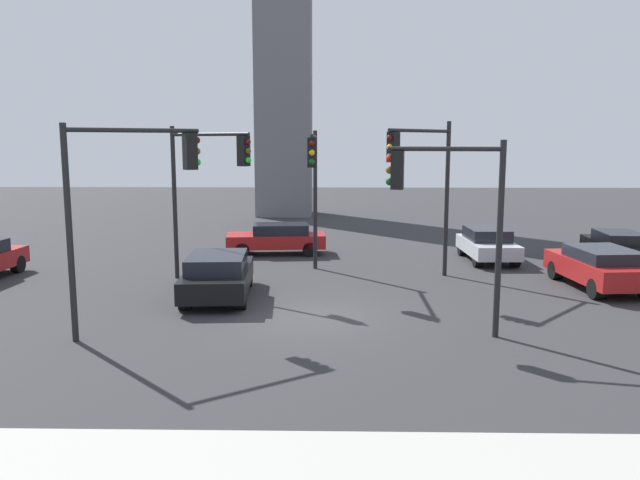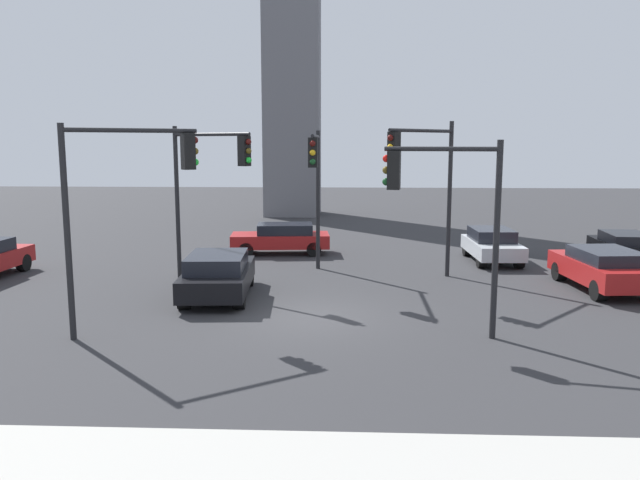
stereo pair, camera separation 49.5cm
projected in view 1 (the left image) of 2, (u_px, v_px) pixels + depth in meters
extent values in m
plane|color=#2D2D30|center=(312.00, 316.00, 18.38)|extent=(104.42, 104.42, 0.00)
cylinder|color=black|center=(499.00, 241.00, 16.09)|extent=(0.16, 0.16, 5.09)
cylinder|color=black|center=(445.00, 149.00, 16.04)|extent=(2.84, 0.70, 0.12)
cube|color=black|center=(397.00, 170.00, 16.39)|extent=(0.38, 0.38, 1.00)
sphere|color=red|center=(390.00, 158.00, 16.39)|extent=(0.20, 0.20, 0.20)
sphere|color=#594714|center=(390.00, 170.00, 16.43)|extent=(0.20, 0.20, 0.20)
sphere|color=#14471E|center=(390.00, 182.00, 16.48)|extent=(0.20, 0.20, 0.20)
cylinder|color=black|center=(69.00, 235.00, 15.70)|extent=(0.16, 0.16, 5.49)
cylinder|color=black|center=(135.00, 130.00, 16.28)|extent=(2.93, 2.14, 0.12)
cube|color=black|center=(190.00, 151.00, 17.20)|extent=(0.45, 0.45, 1.00)
sphere|color=#4C0F0C|center=(197.00, 140.00, 17.27)|extent=(0.20, 0.20, 0.20)
sphere|color=#594714|center=(197.00, 151.00, 17.31)|extent=(0.20, 0.20, 0.20)
sphere|color=green|center=(197.00, 162.00, 17.36)|extent=(0.20, 0.20, 0.20)
cylinder|color=black|center=(315.00, 201.00, 24.91)|extent=(0.16, 0.16, 5.46)
cylinder|color=black|center=(314.00, 136.00, 22.69)|extent=(0.12, 3.73, 0.12)
cube|color=black|center=(312.00, 153.00, 21.18)|extent=(0.32, 0.32, 1.00)
sphere|color=#4C0F0C|center=(312.00, 144.00, 20.93)|extent=(0.20, 0.20, 0.20)
sphere|color=yellow|center=(312.00, 153.00, 20.98)|extent=(0.20, 0.20, 0.20)
sphere|color=#14471E|center=(312.00, 162.00, 21.02)|extent=(0.20, 0.20, 0.20)
cylinder|color=black|center=(447.00, 200.00, 23.57)|extent=(0.16, 0.16, 5.78)
cylinder|color=black|center=(421.00, 131.00, 21.86)|extent=(2.52, 2.80, 0.12)
cube|color=black|center=(393.00, 147.00, 20.80)|extent=(0.45, 0.45, 1.00)
sphere|color=#4C0F0C|center=(390.00, 138.00, 20.61)|extent=(0.20, 0.20, 0.20)
sphere|color=yellow|center=(390.00, 147.00, 20.66)|extent=(0.20, 0.20, 0.20)
sphere|color=#14471E|center=(389.00, 156.00, 20.70)|extent=(0.20, 0.20, 0.20)
cylinder|color=black|center=(175.00, 203.00, 23.15)|extent=(0.16, 0.16, 5.59)
cylinder|color=black|center=(209.00, 134.00, 21.68)|extent=(3.12, 2.24, 0.12)
cube|color=black|center=(243.00, 151.00, 20.82)|extent=(0.45, 0.45, 1.00)
sphere|color=#4C0F0C|center=(248.00, 142.00, 20.66)|extent=(0.20, 0.20, 0.20)
sphere|color=#594714|center=(248.00, 151.00, 20.70)|extent=(0.20, 0.20, 0.20)
sphere|color=green|center=(248.00, 160.00, 20.75)|extent=(0.20, 0.20, 0.20)
cube|color=black|center=(617.00, 248.00, 26.52)|extent=(2.08, 4.21, 0.58)
cube|color=black|center=(620.00, 237.00, 26.24)|extent=(1.74, 2.40, 0.46)
cylinder|color=black|center=(588.00, 249.00, 28.00)|extent=(0.37, 0.68, 0.65)
cylinder|color=black|center=(622.00, 249.00, 27.86)|extent=(0.37, 0.68, 0.65)
cylinder|color=black|center=(610.00, 261.00, 25.26)|extent=(0.37, 0.68, 0.65)
cube|color=maroon|center=(276.00, 240.00, 28.48)|extent=(4.53, 2.17, 0.59)
cube|color=black|center=(281.00, 229.00, 28.42)|extent=(2.59, 1.78, 0.49)
cylinder|color=black|center=(242.00, 250.00, 27.71)|extent=(0.68, 0.38, 0.65)
cylinder|color=black|center=(244.00, 245.00, 29.13)|extent=(0.68, 0.38, 0.65)
cylinder|color=black|center=(310.00, 249.00, 27.93)|extent=(0.68, 0.38, 0.65)
cylinder|color=black|center=(308.00, 244.00, 29.35)|extent=(0.68, 0.38, 0.65)
cube|color=maroon|center=(599.00, 269.00, 21.85)|extent=(2.42, 4.60, 0.69)
cube|color=black|center=(603.00, 255.00, 21.55)|extent=(2.00, 2.63, 0.45)
cylinder|color=black|center=(556.00, 270.00, 23.34)|extent=(0.42, 0.71, 0.68)
cylinder|color=black|center=(600.00, 269.00, 23.45)|extent=(0.42, 0.71, 0.68)
cylinder|color=black|center=(597.00, 289.00, 20.36)|extent=(0.42, 0.71, 0.68)
cylinder|color=black|center=(18.00, 264.00, 24.49)|extent=(0.33, 0.69, 0.68)
cube|color=black|center=(218.00, 279.00, 20.56)|extent=(2.32, 4.67, 0.66)
cube|color=black|center=(217.00, 263.00, 20.25)|extent=(1.94, 2.66, 0.54)
cylinder|color=black|center=(200.00, 278.00, 22.10)|extent=(0.40, 0.61, 0.59)
cylinder|color=black|center=(247.00, 278.00, 22.18)|extent=(0.40, 0.61, 0.59)
cylinder|color=black|center=(185.00, 300.00, 19.05)|extent=(0.40, 0.61, 0.59)
cylinder|color=black|center=(240.00, 300.00, 19.13)|extent=(0.40, 0.61, 0.59)
cube|color=#ADB2B7|center=(488.00, 247.00, 26.84)|extent=(1.94, 4.03, 0.57)
cube|color=black|center=(487.00, 234.00, 26.95)|extent=(1.67, 2.27, 0.54)
cylinder|color=black|center=(515.00, 259.00, 25.55)|extent=(0.35, 0.66, 0.65)
cylinder|color=black|center=(478.00, 259.00, 25.54)|extent=(0.35, 0.66, 0.65)
cylinder|color=black|center=(496.00, 248.00, 28.22)|extent=(0.35, 0.66, 0.65)
cylinder|color=black|center=(462.00, 248.00, 28.21)|extent=(0.35, 0.66, 0.65)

